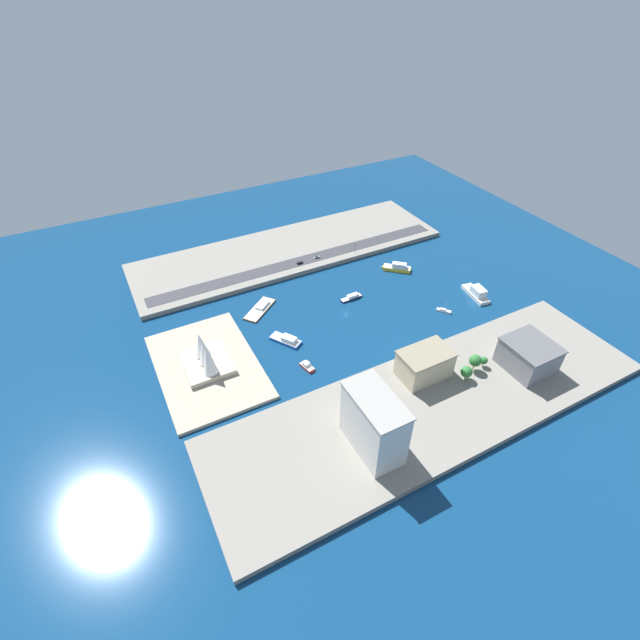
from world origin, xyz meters
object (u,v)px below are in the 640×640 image
Objects in this scene: sedan_silver at (317,257)px; office_block_beige at (425,364)px; catamaran_blue at (286,340)px; suv_black at (300,263)px; sailboat_small_white at (444,311)px; traffic_light_waterfront at (355,247)px; tugboat_red at (307,366)px; patrol_launch_navy at (352,297)px; opera_landmark at (206,357)px; ferry_yellow_fast at (397,268)px; hotel_broad_white at (374,423)px; ferry_white_commuter at (476,293)px; barge_flat_brown at (260,308)px; warehouse_low_gray at (528,356)px.

office_block_beige is at bearing 177.91° from sedan_silver.
catamaran_blue is 4.13× the size of suv_black.
suv_black is (91.92, 59.96, 3.42)m from sailboat_small_white.
traffic_light_waterfront is (129.35, -35.03, -3.78)m from office_block_beige.
tugboat_red is 105.75m from suv_black.
tugboat_red is (-45.26, 56.26, 0.08)m from patrol_launch_navy.
suv_black is at bearing 15.09° from patrol_launch_navy.
sailboat_small_white is 109.80m from suv_black.
office_block_beige is 119.78m from opera_landmark.
hotel_broad_white is (-122.90, 101.62, 17.15)m from ferry_yellow_fast.
sailboat_small_white is 0.32× the size of opera_landmark.
ferry_white_commuter is at bearing -97.58° from catamaran_blue.
barge_flat_brown is 163.52m from warehouse_low_gray.
ferry_white_commuter is 1.50× the size of patrol_launch_navy.
ferry_yellow_fast is at bearing 28.56° from ferry_white_commuter.
barge_flat_brown is 5.49× the size of suv_black.
ferry_white_commuter is (-52.21, -28.42, 0.76)m from ferry_yellow_fast.
office_block_beige is 135.24m from sedan_silver.
hotel_broad_white is at bearing -177.73° from catamaran_blue.
barge_flat_brown is (17.76, 59.18, -0.31)m from patrol_launch_navy.
patrol_launch_navy is (19.39, -57.25, -0.34)m from catamaran_blue.
catamaran_blue reaches higher than patrol_launch_navy.
office_block_beige reaches higher than patrol_launch_navy.
hotel_broad_white reaches higher than barge_flat_brown.
suv_black is at bearing 22.39° from warehouse_low_gray.
barge_flat_brown is at bearing 2.48° from hotel_broad_white.
catamaran_blue is at bearing 2.20° from tugboat_red.
ferry_yellow_fast is 2.97× the size of traffic_light_waterfront.
opera_landmark reaches higher than ferry_yellow_fast.
sedan_silver is (90.02, 75.48, 1.26)m from ferry_white_commuter.
office_block_beige is at bearing -62.57° from hotel_broad_white.
barge_flat_brown is at bearing 42.00° from warehouse_low_gray.
opera_landmark reaches higher than tugboat_red.
opera_landmark is at bearing 100.27° from patrol_launch_navy.
ferry_yellow_fast is 3.94× the size of suv_black.
tugboat_red is at bearing -177.35° from barge_flat_brown.
traffic_light_waterfront is at bearing -100.54° from sedan_silver.
office_block_beige is 0.96× the size of opera_landmark.
tugboat_red is at bearing 54.76° from office_block_beige.
opera_landmark is at bearing 62.35° from tugboat_red.
sedan_silver is at bearing -56.00° from opera_landmark.
patrol_launch_navy is 52.95m from sedan_silver.
ferry_yellow_fast is 36.81m from traffic_light_waterfront.
traffic_light_waterfront is at bearing -33.20° from patrol_launch_navy.
opera_landmark is (0.19, 48.74, 6.89)m from catamaran_blue.
ferry_yellow_fast is 157.76m from opera_landmark.
suv_black reaches higher than tugboat_red.
sailboat_small_white is 153.69m from opera_landmark.
ferry_white_commuter is 71.88m from warehouse_low_gray.
catamaran_blue is 25.89m from tugboat_red.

